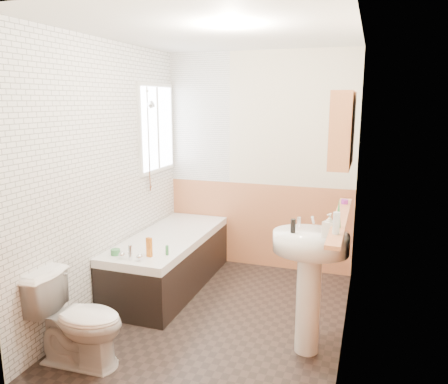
{
  "coord_description": "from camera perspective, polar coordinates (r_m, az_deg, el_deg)",
  "views": [
    {
      "loc": [
        1.23,
        -3.48,
        1.96
      ],
      "look_at": [
        0.0,
        0.15,
        1.15
      ],
      "focal_mm": 35.0,
      "sensor_mm": 36.0,
      "label": 1
    }
  ],
  "objects": [
    {
      "name": "wall_right",
      "position": [
        3.55,
        16.41,
        -0.08
      ],
      "size": [
        0.02,
        2.8,
        2.5
      ],
      "primitive_type": "cube",
      "color": "beige",
      "rests_on": "ground"
    },
    {
      "name": "soap_bottle",
      "position": [
        3.26,
        13.55,
        -5.09
      ],
      "size": [
        0.14,
        0.2,
        0.08
      ],
      "primitive_type": "imported",
      "rotation": [
        0.0,
        0.0,
        -0.39
      ],
      "color": "silver",
      "rests_on": "sink"
    },
    {
      "name": "black_jar",
      "position": [
        3.91,
        15.48,
        -1.21
      ],
      "size": [
        0.07,
        0.07,
        0.04
      ],
      "primitive_type": "cylinder",
      "rotation": [
        0.0,
        0.0,
        -0.15
      ],
      "color": "purple",
      "rests_on": "pine_shelf"
    },
    {
      "name": "ceiling",
      "position": [
        3.73,
        -0.79,
        20.27
      ],
      "size": [
        2.8,
        2.8,
        0.0
      ],
      "primitive_type": "plane",
      "rotation": [
        3.14,
        0.0,
        0.0
      ],
      "color": "white",
      "rests_on": "ground"
    },
    {
      "name": "sink",
      "position": [
        3.45,
        11.11,
        -9.71
      ],
      "size": [
        0.57,
        0.46,
        1.1
      ],
      "rotation": [
        0.0,
        0.0,
        -0.07
      ],
      "color": "white",
      "rests_on": "floor"
    },
    {
      "name": "cream_jar",
      "position": [
        4.16,
        -13.99,
        -7.61
      ],
      "size": [
        0.1,
        0.1,
        0.05
      ],
      "primitive_type": "cylinder",
      "rotation": [
        0.0,
        0.0,
        -0.12
      ],
      "color": "#388447",
      "rests_on": "bathtub"
    },
    {
      "name": "wainscot_front",
      "position": [
        2.83,
        -10.65,
        -19.33
      ],
      "size": [
        2.2,
        0.01,
        1.0
      ],
      "primitive_type": "cube",
      "color": "tan",
      "rests_on": "wall_front"
    },
    {
      "name": "tile_cladding_left",
      "position": [
        4.24,
        -14.76,
        1.9
      ],
      "size": [
        0.01,
        2.8,
        2.5
      ],
      "primitive_type": "cube",
      "color": "white",
      "rests_on": "wall_left"
    },
    {
      "name": "bathtub",
      "position": [
        4.73,
        -7.12,
        -8.75
      ],
      "size": [
        0.7,
        1.75,
        0.71
      ],
      "color": "black",
      "rests_on": "floor"
    },
    {
      "name": "wall_front",
      "position": [
        2.51,
        -11.55,
        -4.73
      ],
      "size": [
        2.2,
        0.02,
        2.5
      ],
      "primitive_type": "cube",
      "color": "beige",
      "rests_on": "ground"
    },
    {
      "name": "toilet",
      "position": [
        3.56,
        -18.51,
        -15.6
      ],
      "size": [
        0.73,
        0.42,
        0.7
      ],
      "primitive_type": "imported",
      "rotation": [
        0.0,
        0.0,
        1.6
      ],
      "color": "white",
      "rests_on": "floor"
    },
    {
      "name": "medicine_cabinet",
      "position": [
        3.42,
        15.19,
        7.93
      ],
      "size": [
        0.16,
        0.62,
        0.56
      ],
      "color": "tan",
      "rests_on": "wall_right"
    },
    {
      "name": "window",
      "position": [
        4.99,
        -8.73,
        8.24
      ],
      "size": [
        0.03,
        0.79,
        0.99
      ],
      "color": "white",
      "rests_on": "wall_left"
    },
    {
      "name": "floor",
      "position": [
        4.17,
        -0.69,
        -16.06
      ],
      "size": [
        2.8,
        2.8,
        0.0
      ],
      "primitive_type": "plane",
      "color": "black",
      "rests_on": "ground"
    },
    {
      "name": "foam_can",
      "position": [
        3.0,
        14.46,
        -3.97
      ],
      "size": [
        0.06,
        0.06,
        0.15
      ],
      "primitive_type": "cylinder",
      "rotation": [
        0.0,
        0.0,
        -0.23
      ],
      "color": "silver",
      "rests_on": "pine_shelf"
    },
    {
      "name": "wall_back",
      "position": [
        5.09,
        4.56,
        3.87
      ],
      "size": [
        2.2,
        0.02,
        2.5
      ],
      "primitive_type": "cube",
      "color": "beige",
      "rests_on": "ground"
    },
    {
      "name": "blue_gel",
      "position": [
        4.03,
        -9.74,
        -7.12
      ],
      "size": [
        0.06,
        0.04,
        0.18
      ],
      "primitive_type": "cube",
      "rotation": [
        0.0,
        0.0,
        -0.24
      ],
      "color": "orange",
      "rests_on": "bathtub"
    },
    {
      "name": "tile_return_back",
      "position": [
        5.25,
        -3.22,
        9.62
      ],
      "size": [
        0.75,
        0.01,
        1.5
      ],
      "primitive_type": "cube",
      "color": "white",
      "rests_on": "wall_back"
    },
    {
      "name": "wall_left",
      "position": [
        4.25,
        -15.0,
        1.91
      ],
      "size": [
        0.02,
        2.8,
        2.5
      ],
      "primitive_type": "cube",
      "color": "beige",
      "rests_on": "ground"
    },
    {
      "name": "orange_bottle",
      "position": [
        4.06,
        -7.45,
        -7.56
      ],
      "size": [
        0.04,
        0.04,
        0.09
      ],
      "primitive_type": "cylinder",
      "rotation": [
        0.0,
        0.0,
        0.34
      ],
      "color": "#388447",
      "rests_on": "bathtub"
    },
    {
      "name": "green_bottle",
      "position": [
        3.16,
        14.73,
        -2.67
      ],
      "size": [
        0.05,
        0.05,
        0.21
      ],
      "primitive_type": "cone",
      "rotation": [
        0.0,
        0.0,
        -0.26
      ],
      "color": "#388447",
      "rests_on": "pine_shelf"
    },
    {
      "name": "shower_riser",
      "position": [
        4.77,
        -9.76,
        7.9
      ],
      "size": [
        0.1,
        0.07,
        1.12
      ],
      "color": "silver",
      "rests_on": "wall_left"
    },
    {
      "name": "clear_bottle",
      "position": [
        3.32,
        9.01,
        -4.41
      ],
      "size": [
        0.05,
        0.05,
        0.11
      ],
      "primitive_type": "cylinder",
      "rotation": [
        0.0,
        0.0,
        0.38
      ],
      "color": "black",
      "rests_on": "sink"
    },
    {
      "name": "wainscot_right",
      "position": [
        3.77,
        15.4,
        -11.27
      ],
      "size": [
        0.01,
        2.8,
        1.0
      ],
      "primitive_type": "cube",
      "color": "tan",
      "rests_on": "wall_right"
    },
    {
      "name": "pine_shelf",
      "position": [
        3.45,
        14.96,
        -3.49
      ],
      "size": [
        0.1,
        1.4,
        0.03
      ],
      "primitive_type": "cube",
      "color": "tan",
      "rests_on": "wall_right"
    },
    {
      "name": "wainscot_back",
      "position": [
        5.23,
        4.37,
        -4.33
      ],
      "size": [
        2.2,
        0.01,
        1.0
      ],
      "primitive_type": "cube",
      "color": "tan",
      "rests_on": "wall_back"
    }
  ]
}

